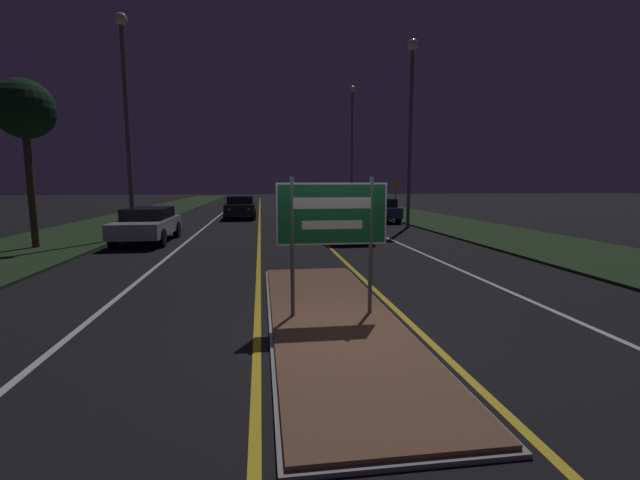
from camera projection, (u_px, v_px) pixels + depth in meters
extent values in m
plane|color=black|center=(340.00, 336.00, 6.72)|extent=(160.00, 160.00, 0.00)
cube|color=#999993|center=(332.00, 318.00, 7.52)|extent=(2.21, 8.05, 0.05)
cube|color=brown|center=(332.00, 317.00, 7.51)|extent=(2.09, 7.93, 0.10)
cube|color=#23381E|center=(118.00, 223.00, 25.06)|extent=(5.00, 100.00, 0.08)
cube|color=#23381E|center=(428.00, 219.00, 27.64)|extent=(5.00, 100.00, 0.08)
cube|color=gold|center=(260.00, 215.00, 31.08)|extent=(0.12, 70.00, 0.01)
cube|color=gold|center=(295.00, 215.00, 31.44)|extent=(0.12, 70.00, 0.01)
cube|color=silver|center=(219.00, 216.00, 30.69)|extent=(0.12, 70.00, 0.01)
cube|color=silver|center=(334.00, 215.00, 31.83)|extent=(0.12, 70.00, 0.01)
cube|color=silver|center=(176.00, 216.00, 30.28)|extent=(0.10, 70.00, 0.01)
cube|color=silver|center=(373.00, 214.00, 32.24)|extent=(0.10, 70.00, 0.01)
cylinder|color=#56565B|center=(292.00, 248.00, 7.25)|extent=(0.07, 0.07, 2.39)
cylinder|color=#56565B|center=(371.00, 246.00, 7.44)|extent=(0.07, 0.07, 2.39)
cube|color=#146033|center=(332.00, 214.00, 7.27)|extent=(1.90, 0.04, 1.06)
cube|color=white|center=(332.00, 214.00, 7.25)|extent=(1.90, 0.00, 1.06)
cube|color=#146033|center=(332.00, 214.00, 7.25)|extent=(1.84, 0.01, 0.99)
cube|color=white|center=(332.00, 203.00, 7.22)|extent=(1.33, 0.01, 0.19)
cube|color=white|center=(332.00, 225.00, 7.27)|extent=(1.04, 0.01, 0.15)
cylinder|color=#56565B|center=(128.00, 135.00, 17.64)|extent=(0.18, 0.18, 8.70)
sphere|color=#F9EAC6|center=(121.00, 19.00, 17.04)|extent=(0.51, 0.51, 0.51)
cylinder|color=#56565B|center=(410.00, 140.00, 22.11)|extent=(0.18, 0.18, 9.08)
sphere|color=#F9EAC6|center=(413.00, 45.00, 21.47)|extent=(0.58, 0.58, 0.58)
cylinder|color=#56565B|center=(352.00, 151.00, 36.33)|extent=(0.18, 0.18, 9.99)
sphere|color=#F9EAC6|center=(352.00, 89.00, 35.64)|extent=(0.50, 0.50, 0.50)
cube|color=silver|center=(344.00, 224.00, 18.27)|extent=(1.72, 4.43, 0.64)
cube|color=black|center=(346.00, 210.00, 17.93)|extent=(1.52, 2.30, 0.54)
sphere|color=red|center=(342.00, 227.00, 16.04)|extent=(0.14, 0.14, 0.14)
sphere|color=red|center=(369.00, 227.00, 16.18)|extent=(0.14, 0.14, 0.14)
cylinder|color=black|center=(321.00, 228.00, 19.55)|extent=(0.22, 0.64, 0.64)
cylinder|color=black|center=(356.00, 227.00, 19.78)|extent=(0.22, 0.64, 0.64)
cylinder|color=black|center=(330.00, 235.00, 16.86)|extent=(0.22, 0.64, 0.64)
cylinder|color=black|center=(371.00, 234.00, 17.08)|extent=(0.22, 0.64, 0.64)
cube|color=navy|center=(379.00, 211.00, 26.25)|extent=(1.78, 4.03, 0.60)
cube|color=black|center=(380.00, 203.00, 25.94)|extent=(1.57, 2.09, 0.48)
sphere|color=red|center=(379.00, 212.00, 24.21)|extent=(0.14, 0.14, 0.14)
sphere|color=red|center=(398.00, 212.00, 24.36)|extent=(0.14, 0.14, 0.14)
cylinder|color=black|center=(360.00, 215.00, 27.40)|extent=(0.22, 0.65, 0.65)
cylinder|color=black|center=(386.00, 215.00, 27.63)|extent=(0.22, 0.65, 0.65)
cylinder|color=black|center=(370.00, 218.00, 24.95)|extent=(0.22, 0.65, 0.65)
cylinder|color=black|center=(398.00, 218.00, 25.18)|extent=(0.22, 0.65, 0.65)
cube|color=#B7B7BC|center=(344.00, 203.00, 36.26)|extent=(1.83, 4.70, 0.62)
cube|color=black|center=(345.00, 197.00, 35.91)|extent=(1.61, 2.44, 0.42)
sphere|color=red|center=(343.00, 204.00, 33.88)|extent=(0.14, 0.14, 0.14)
sphere|color=red|center=(357.00, 204.00, 34.04)|extent=(0.14, 0.14, 0.14)
cylinder|color=black|center=(331.00, 206.00, 37.61)|extent=(0.22, 0.63, 0.63)
cylinder|color=black|center=(351.00, 206.00, 37.85)|extent=(0.22, 0.63, 0.63)
cylinder|color=black|center=(337.00, 208.00, 34.75)|extent=(0.22, 0.63, 0.63)
cylinder|color=black|center=(358.00, 208.00, 34.99)|extent=(0.22, 0.63, 0.63)
cube|color=#B7B7BC|center=(323.00, 198.00, 47.97)|extent=(1.88, 4.58, 0.65)
cube|color=black|center=(323.00, 193.00, 47.62)|extent=(1.65, 2.38, 0.54)
sphere|color=red|center=(321.00, 198.00, 45.66)|extent=(0.14, 0.14, 0.14)
sphere|color=red|center=(331.00, 198.00, 45.82)|extent=(0.14, 0.14, 0.14)
cylinder|color=black|center=(314.00, 200.00, 49.29)|extent=(0.22, 0.64, 0.64)
cylinder|color=black|center=(329.00, 200.00, 49.53)|extent=(0.22, 0.64, 0.64)
cylinder|color=black|center=(317.00, 201.00, 46.50)|extent=(0.22, 0.64, 0.64)
cylinder|color=black|center=(333.00, 201.00, 46.75)|extent=(0.22, 0.64, 0.64)
cube|color=#B7B7BC|center=(147.00, 226.00, 17.12)|extent=(1.81, 4.64, 0.58)
cube|color=black|center=(148.00, 213.00, 17.32)|extent=(1.59, 2.41, 0.45)
sphere|color=white|center=(113.00, 231.00, 14.77)|extent=(0.14, 0.14, 0.14)
sphere|color=white|center=(147.00, 231.00, 14.92)|extent=(0.14, 0.14, 0.14)
cylinder|color=black|center=(113.00, 239.00, 15.62)|extent=(0.22, 0.70, 0.70)
cylinder|color=black|center=(162.00, 238.00, 15.86)|extent=(0.22, 0.70, 0.70)
cylinder|color=black|center=(135.00, 230.00, 18.45)|extent=(0.22, 0.70, 0.70)
cylinder|color=black|center=(177.00, 229.00, 18.69)|extent=(0.22, 0.70, 0.70)
cube|color=black|center=(240.00, 209.00, 28.29)|extent=(1.87, 4.16, 0.68)
cube|color=black|center=(240.00, 200.00, 28.46)|extent=(1.65, 2.16, 0.48)
sphere|color=white|center=(229.00, 209.00, 26.18)|extent=(0.14, 0.14, 0.14)
sphere|color=white|center=(248.00, 209.00, 26.33)|extent=(0.14, 0.14, 0.14)
cylinder|color=black|center=(225.00, 215.00, 26.95)|extent=(0.22, 0.64, 0.64)
cylinder|color=black|center=(254.00, 215.00, 27.19)|extent=(0.22, 0.64, 0.64)
cylinder|color=black|center=(228.00, 213.00, 29.48)|extent=(0.22, 0.64, 0.64)
cylinder|color=black|center=(254.00, 212.00, 29.72)|extent=(0.22, 0.64, 0.64)
cylinder|color=#56565B|center=(396.00, 199.00, 30.51)|extent=(0.06, 0.06, 2.22)
cube|color=yellow|center=(396.00, 184.00, 30.37)|extent=(0.60, 0.02, 0.60)
cylinder|color=#4C3823|center=(31.00, 186.00, 15.09)|extent=(0.24, 0.24, 4.37)
sphere|color=black|center=(24.00, 109.00, 14.73)|extent=(2.03, 2.03, 2.03)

